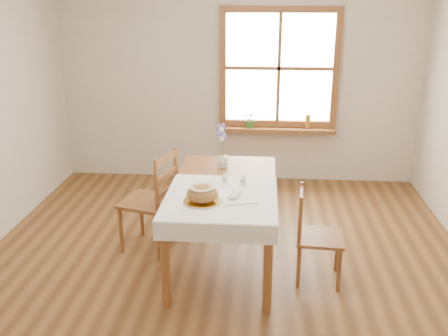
# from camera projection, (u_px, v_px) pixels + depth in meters

# --- Properties ---
(ground) EXTENTS (5.00, 5.00, 0.00)m
(ground) POSITION_uv_depth(u_px,v_px,m) (221.00, 278.00, 4.30)
(ground) COLOR brown
(ground) RESTS_ON ground
(room_walls) EXTENTS (4.60, 5.10, 2.65)m
(room_walls) POSITION_uv_depth(u_px,v_px,m) (221.00, 80.00, 3.73)
(room_walls) COLOR silver
(room_walls) RESTS_ON ground
(window) EXTENTS (1.46, 0.08, 1.46)m
(window) POSITION_uv_depth(u_px,v_px,m) (279.00, 68.00, 6.10)
(window) COLOR brown
(window) RESTS_ON ground
(window_sill) EXTENTS (1.46, 0.20, 0.05)m
(window_sill) POSITION_uv_depth(u_px,v_px,m) (277.00, 130.00, 6.29)
(window_sill) COLOR brown
(window_sill) RESTS_ON ground
(dining_table) EXTENTS (0.90, 1.60, 0.75)m
(dining_table) POSITION_uv_depth(u_px,v_px,m) (224.00, 193.00, 4.36)
(dining_table) COLOR brown
(dining_table) RESTS_ON ground
(table_linen) EXTENTS (0.91, 0.99, 0.01)m
(table_linen) POSITION_uv_depth(u_px,v_px,m) (221.00, 197.00, 4.05)
(table_linen) COLOR white
(table_linen) RESTS_ON dining_table
(chair_left) EXTENTS (0.58, 0.57, 0.97)m
(chair_left) POSITION_uv_depth(u_px,v_px,m) (148.00, 200.00, 4.67)
(chair_left) COLOR brown
(chair_left) RESTS_ON ground
(chair_right) EXTENTS (0.43, 0.41, 0.82)m
(chair_right) POSITION_uv_depth(u_px,v_px,m) (320.00, 236.00, 4.15)
(chair_right) COLOR brown
(chair_right) RESTS_ON ground
(bread_plate) EXTENTS (0.37, 0.37, 0.02)m
(bread_plate) POSITION_uv_depth(u_px,v_px,m) (202.00, 201.00, 3.94)
(bread_plate) COLOR silver
(bread_plate) RESTS_ON table_linen
(bread_loaf) EXTENTS (0.25, 0.25, 0.14)m
(bread_loaf) POSITION_uv_depth(u_px,v_px,m) (202.00, 192.00, 3.91)
(bread_loaf) COLOR #9D6C37
(bread_loaf) RESTS_ON bread_plate
(egg_napkin) EXTENTS (0.34, 0.31, 0.01)m
(egg_napkin) POSITION_uv_depth(u_px,v_px,m) (239.00, 198.00, 3.99)
(egg_napkin) COLOR white
(egg_napkin) RESTS_ON table_linen
(eggs) EXTENTS (0.26, 0.25, 0.05)m
(eggs) POSITION_uv_depth(u_px,v_px,m) (239.00, 195.00, 3.98)
(eggs) COLOR white
(eggs) RESTS_ON egg_napkin
(salt_shaker) EXTENTS (0.05, 0.05, 0.08)m
(salt_shaker) POSITION_uv_depth(u_px,v_px,m) (225.00, 178.00, 4.33)
(salt_shaker) COLOR silver
(salt_shaker) RESTS_ON table_linen
(pepper_shaker) EXTENTS (0.06, 0.06, 0.09)m
(pepper_shaker) POSITION_uv_depth(u_px,v_px,m) (243.00, 180.00, 4.28)
(pepper_shaker) COLOR silver
(pepper_shaker) RESTS_ON table_linen
(flower_vase) EXTENTS (0.11, 0.11, 0.10)m
(flower_vase) POSITION_uv_depth(u_px,v_px,m) (223.00, 162.00, 4.74)
(flower_vase) COLOR silver
(flower_vase) RESTS_ON dining_table
(lavender_bouquet) EXTENTS (0.16, 0.16, 0.31)m
(lavender_bouquet) POSITION_uv_depth(u_px,v_px,m) (223.00, 142.00, 4.67)
(lavender_bouquet) COLOR #6B599E
(lavender_bouquet) RESTS_ON flower_vase
(potted_plant) EXTENTS (0.24, 0.26, 0.16)m
(potted_plant) POSITION_uv_depth(u_px,v_px,m) (251.00, 121.00, 6.28)
(potted_plant) COLOR #38772F
(potted_plant) RESTS_ON window_sill
(amber_bottle) EXTENTS (0.07, 0.07, 0.18)m
(amber_bottle) POSITION_uv_depth(u_px,v_px,m) (308.00, 121.00, 6.22)
(amber_bottle) COLOR #B07320
(amber_bottle) RESTS_ON window_sill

